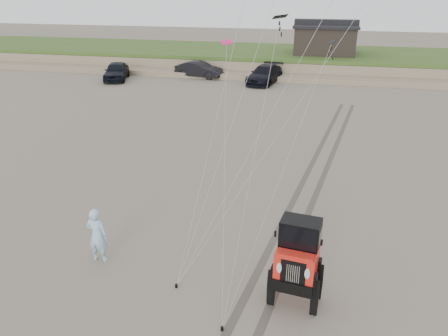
{
  "coord_description": "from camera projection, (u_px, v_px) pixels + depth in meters",
  "views": [
    {
      "loc": [
        2.1,
        -10.53,
        8.51
      ],
      "look_at": [
        -0.96,
        3.0,
        2.6
      ],
      "focal_mm": 35.0,
      "sensor_mm": 36.0,
      "label": 1
    }
  ],
  "objects": [
    {
      "name": "truck_a",
      "position": [
        116.0,
        71.0,
        41.05
      ],
      "size": [
        3.19,
        5.17,
        1.64
      ],
      "primitive_type": "imported",
      "rotation": [
        0.0,
        0.0,
        0.28
      ],
      "color": "black",
      "rests_on": "ground"
    },
    {
      "name": "cabin",
      "position": [
        325.0,
        38.0,
        44.73
      ],
      "size": [
        6.4,
        5.4,
        3.35
      ],
      "color": "black",
      "rests_on": "dune_ridge"
    },
    {
      "name": "ground",
      "position": [
        233.0,
        287.0,
        13.21
      ],
      "size": [
        160.0,
        160.0,
        0.0
      ],
      "primitive_type": "plane",
      "color": "#6B6054",
      "rests_on": "ground"
    },
    {
      "name": "jeep",
      "position": [
        296.0,
        272.0,
        12.22
      ],
      "size": [
        3.11,
        5.84,
        2.08
      ],
      "primitive_type": null,
      "rotation": [
        0.0,
        0.0,
        -0.13
      ],
      "color": "red",
      "rests_on": "ground"
    },
    {
      "name": "dune_ridge",
      "position": [
        304.0,
        61.0,
        46.54
      ],
      "size": [
        160.0,
        14.25,
        1.73
      ],
      "color": "#7A6B54",
      "rests_on": "ground"
    },
    {
      "name": "stake_aux",
      "position": [
        222.0,
        329.0,
        11.55
      ],
      "size": [
        0.08,
        0.08,
        0.12
      ],
      "primitive_type": "cylinder",
      "color": "black",
      "rests_on": "ground"
    },
    {
      "name": "stake_main",
      "position": [
        176.0,
        286.0,
        13.18
      ],
      "size": [
        0.08,
        0.08,
        0.12
      ],
      "primitive_type": "cylinder",
      "color": "black",
      "rests_on": "ground"
    },
    {
      "name": "man",
      "position": [
        97.0,
        235.0,
        14.14
      ],
      "size": [
        0.71,
        0.48,
        1.92
      ],
      "primitive_type": "imported",
      "rotation": [
        0.0,
        0.0,
        3.12
      ],
      "color": "#8BBDD7",
      "rests_on": "ground"
    },
    {
      "name": "truck_b",
      "position": [
        199.0,
        70.0,
        42.07
      ],
      "size": [
        4.84,
        2.43,
        1.52
      ],
      "primitive_type": "imported",
      "rotation": [
        0.0,
        0.0,
        1.39
      ],
      "color": "black",
      "rests_on": "ground"
    },
    {
      "name": "tire_tracks",
      "position": [
        311.0,
        184.0,
        19.98
      ],
      "size": [
        5.22,
        29.74,
        0.01
      ],
      "color": "#4C443D",
      "rests_on": "ground"
    },
    {
      "name": "truck_c",
      "position": [
        265.0,
        74.0,
        39.74
      ],
      "size": [
        3.22,
        5.77,
        1.58
      ],
      "primitive_type": "imported",
      "rotation": [
        0.0,
        0.0,
        -0.19
      ],
      "color": "black",
      "rests_on": "ground"
    }
  ]
}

